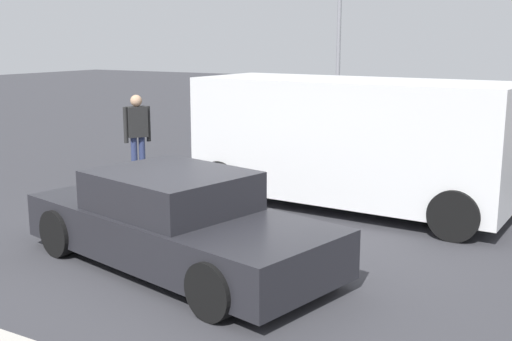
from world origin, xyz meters
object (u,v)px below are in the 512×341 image
Objects in this scene: sedan_foreground at (176,223)px; van_white at (350,139)px; suv_dark at (479,128)px; pedestrian at (137,129)px.

van_white is (0.80, 3.88, 0.62)m from sedan_foreground.
pedestrian is (-6.15, -3.36, -0.04)m from suv_dark.
sedan_foreground is 0.86× the size of van_white.
pedestrian is at bearing 2.97° from van_white.
sedan_foreground is 5.46m from pedestrian.
suv_dark is at bearing -118.40° from pedestrian.
suv_dark is (2.28, 7.18, 0.52)m from sedan_foreground.
sedan_foreground is 4.01m from van_white.
van_white is 3.09× the size of pedestrian.
suv_dark is 2.89× the size of pedestrian.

